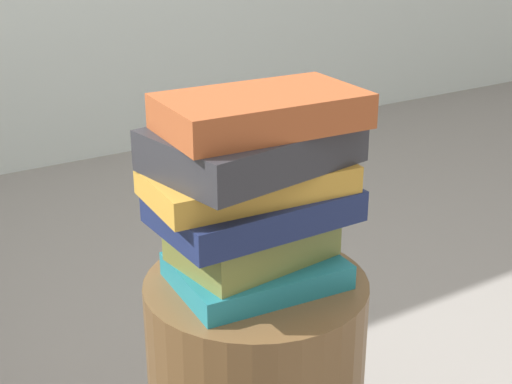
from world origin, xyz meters
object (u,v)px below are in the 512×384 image
at_px(book_navy, 253,207).
at_px(book_rust, 262,111).
at_px(book_teal, 257,269).
at_px(book_charcoal, 250,146).
at_px(book_olive, 251,239).
at_px(book_ochre, 248,180).

xyz_separation_m(book_navy, book_rust, (0.01, -0.01, 0.15)).
distance_m(book_teal, book_navy, 0.10).
bearing_deg(book_charcoal, book_teal, -49.44).
relative_size(book_teal, book_olive, 1.08).
distance_m(book_charcoal, book_rust, 0.06).
height_order(book_navy, book_ochre, book_ochre).
relative_size(book_teal, book_navy, 0.85).
xyz_separation_m(book_teal, book_charcoal, (-0.01, 0.01, 0.19)).
xyz_separation_m(book_teal, book_navy, (-0.01, 0.00, 0.10)).
relative_size(book_navy, book_rust, 1.01).
bearing_deg(book_ochre, book_charcoal, 36.33).
xyz_separation_m(book_ochre, book_rust, (0.01, -0.01, 0.10)).
height_order(book_olive, book_ochre, book_ochre).
height_order(book_ochre, book_charcoal, book_charcoal).
bearing_deg(book_navy, book_rust, -54.21).
distance_m(book_navy, book_rust, 0.15).
bearing_deg(book_charcoal, book_navy, -82.54).
height_order(book_charcoal, book_rust, book_rust).
height_order(book_teal, book_rust, book_rust).
relative_size(book_navy, book_charcoal, 1.00).
bearing_deg(book_olive, book_charcoal, -171.66).
height_order(book_teal, book_ochre, book_ochre).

